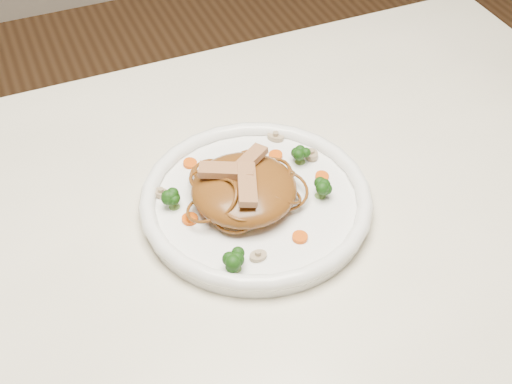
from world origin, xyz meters
name	(u,v)px	position (x,y,z in m)	size (l,w,h in m)	color
table	(242,289)	(0.00, 0.00, 0.65)	(1.20, 0.80, 0.75)	white
plate	(256,205)	(0.04, 0.04, 0.76)	(0.28, 0.28, 0.02)	white
noodle_mound	(244,189)	(0.02, 0.04, 0.79)	(0.13, 0.13, 0.04)	brown
chicken_a	(248,161)	(0.03, 0.06, 0.81)	(0.06, 0.02, 0.01)	tan
chicken_b	(227,170)	(0.01, 0.05, 0.81)	(0.07, 0.02, 0.01)	tan
chicken_c	(247,184)	(0.02, 0.02, 0.81)	(0.07, 0.02, 0.01)	tan
broccoli_0	(301,154)	(0.12, 0.08, 0.78)	(0.02, 0.02, 0.03)	#14440E
broccoli_1	(174,199)	(-0.06, 0.07, 0.78)	(0.02, 0.02, 0.03)	#14440E
broccoli_2	(235,259)	(-0.03, -0.05, 0.78)	(0.03, 0.03, 0.03)	#14440E
broccoli_3	(321,187)	(0.11, 0.01, 0.78)	(0.02, 0.02, 0.03)	#14440E
carrot_0	(276,155)	(0.09, 0.10, 0.77)	(0.02, 0.02, 0.01)	#DE4F08
carrot_1	(190,219)	(-0.05, 0.04, 0.77)	(0.02, 0.02, 0.01)	#DE4F08
carrot_2	(322,177)	(0.13, 0.04, 0.77)	(0.02, 0.02, 0.01)	#DE4F08
carrot_3	(190,163)	(-0.02, 0.13, 0.77)	(0.02, 0.02, 0.01)	#DE4F08
carrot_4	(300,237)	(0.06, -0.04, 0.77)	(0.02, 0.02, 0.01)	#DE4F08
mushroom_0	(258,256)	(0.00, -0.05, 0.77)	(0.02, 0.02, 0.01)	tan
mushroom_1	(311,155)	(0.13, 0.08, 0.77)	(0.03, 0.03, 0.01)	tan
mushroom_2	(161,193)	(-0.07, 0.09, 0.77)	(0.02, 0.02, 0.01)	tan
mushroom_3	(276,137)	(0.11, 0.14, 0.77)	(0.02, 0.02, 0.01)	tan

